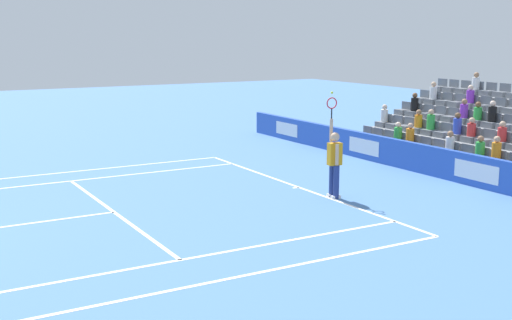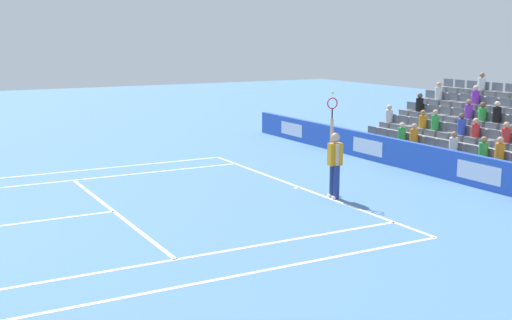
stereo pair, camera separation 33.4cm
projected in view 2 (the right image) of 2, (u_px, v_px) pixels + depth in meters
line_baseline at (300, 187)px, 19.09m from camera, size 10.97×0.10×0.01m
line_service at (114, 211)px, 16.50m from camera, size 8.23×0.10×0.01m
line_singles_sideline_left at (58, 182)px, 19.83m from camera, size 0.10×11.89×0.01m
line_singles_sideline_right at (154, 263)px, 12.74m from camera, size 0.10×11.89×0.01m
line_doubles_sideline_left at (49, 174)px, 21.01m from camera, size 0.10×11.89×0.01m
line_doubles_sideline_right at (181, 287)px, 11.56m from camera, size 0.10×11.89×0.01m
line_centre_mark at (297, 188)px, 19.04m from camera, size 0.10×0.20×0.01m
sponsor_barrier at (420, 158)px, 21.14m from camera, size 20.29×0.22×0.92m
tennis_player at (335, 162)px, 17.70m from camera, size 0.52×0.39×2.85m
stadium_stand at (499, 139)px, 22.75m from camera, size 8.68×4.75×3.03m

